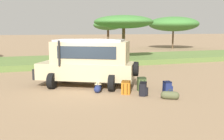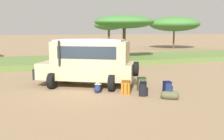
% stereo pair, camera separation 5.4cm
% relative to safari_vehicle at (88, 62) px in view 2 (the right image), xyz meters
% --- Properties ---
extents(ground_plane, '(320.00, 320.00, 0.00)m').
position_rel_safari_vehicle_xyz_m(ground_plane, '(-0.15, -0.51, -1.29)').
color(ground_plane, '#8C7051').
extents(grass_bank, '(120.00, 7.00, 0.44)m').
position_rel_safari_vehicle_xyz_m(grass_bank, '(-0.15, 9.82, -1.07)').
color(grass_bank, '#5B7538').
rests_on(grass_bank, ground_plane).
extents(safari_vehicle, '(5.30, 4.09, 2.44)m').
position_rel_safari_vehicle_xyz_m(safari_vehicle, '(0.00, 0.00, 0.00)').
color(safari_vehicle, tan).
rests_on(safari_vehicle, ground_plane).
extents(backpack_beside_front_wheel, '(0.46, 0.45, 0.63)m').
position_rel_safari_vehicle_xyz_m(backpack_beside_front_wheel, '(1.76, -2.86, -0.99)').
color(backpack_beside_front_wheel, black).
rests_on(backpack_beside_front_wheel, ground_plane).
extents(backpack_cluster_center, '(0.46, 0.41, 0.52)m').
position_rel_safari_vehicle_xyz_m(backpack_cluster_center, '(3.16, -2.59, -1.04)').
color(backpack_cluster_center, navy).
rests_on(backpack_cluster_center, ground_plane).
extents(backpack_near_rear_wheel, '(0.49, 0.50, 0.63)m').
position_rel_safari_vehicle_xyz_m(backpack_near_rear_wheel, '(1.15, -2.30, -0.99)').
color(backpack_near_rear_wheel, '#B26619').
rests_on(backpack_near_rear_wheel, ground_plane).
extents(backpack_outermost, '(0.44, 0.45, 0.66)m').
position_rel_safari_vehicle_xyz_m(backpack_outermost, '(2.13, -1.92, -0.97)').
color(backpack_outermost, '#42562D').
rests_on(backpack_outermost, ground_plane).
extents(duffel_bag_low_black_case, '(0.53, 0.85, 0.43)m').
position_rel_safari_vehicle_xyz_m(duffel_bag_low_black_case, '(0.09, -1.35, -1.13)').
color(duffel_bag_low_black_case, navy).
rests_on(duffel_bag_low_black_case, ground_plane).
extents(duffel_bag_soft_canvas, '(0.71, 0.58, 0.44)m').
position_rel_safari_vehicle_xyz_m(duffel_bag_soft_canvas, '(2.56, -3.77, -1.12)').
color(duffel_bag_soft_canvas, '#4C5133').
rests_on(duffel_bag_soft_canvas, ground_plane).
extents(acacia_tree_left_mid, '(5.38, 5.25, 4.24)m').
position_rel_safari_vehicle_xyz_m(acacia_tree_left_mid, '(5.70, 9.01, 2.34)').
color(acacia_tree_left_mid, brown).
rests_on(acacia_tree_left_mid, ground_plane).
extents(acacia_tree_centre_back, '(4.68, 4.70, 4.52)m').
position_rel_safari_vehicle_xyz_m(acacia_tree_centre_back, '(10.37, 26.77, 2.40)').
color(acacia_tree_centre_back, brown).
rests_on(acacia_tree_centre_back, ground_plane).
extents(acacia_tree_right_mid, '(7.98, 7.82, 5.03)m').
position_rel_safari_vehicle_xyz_m(acacia_tree_right_mid, '(20.10, 23.16, 2.58)').
color(acacia_tree_right_mid, brown).
rests_on(acacia_tree_right_mid, ground_plane).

